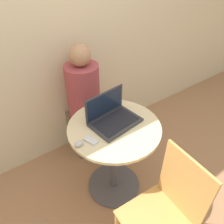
{
  "coord_description": "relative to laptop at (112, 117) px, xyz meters",
  "views": [
    {
      "loc": [
        -0.75,
        -1.03,
        1.88
      ],
      "look_at": [
        0.01,
        0.05,
        0.87
      ],
      "focal_mm": 35.0,
      "sensor_mm": 36.0,
      "label": 1
    }
  ],
  "objects": [
    {
      "name": "round_table",
      "position": [
        -0.02,
        -0.06,
        -0.29
      ],
      "size": [
        0.73,
        0.73,
        0.77
      ],
      "color": "#4C4C51",
      "rests_on": "ground_plane"
    },
    {
      "name": "person_seated",
      "position": [
        0.03,
        0.56,
        -0.29
      ],
      "size": [
        0.33,
        0.5,
        1.23
      ],
      "color": "brown",
      "rests_on": "ground_plane"
    },
    {
      "name": "chair_empty",
      "position": [
        -0.07,
        -0.69,
        -0.33
      ],
      "size": [
        0.42,
        0.42,
        0.94
      ],
      "color": "tan",
      "rests_on": "ground_plane"
    },
    {
      "name": "ground_plane",
      "position": [
        -0.02,
        -0.06,
        -0.81
      ],
      "size": [
        12.0,
        12.0,
        0.0
      ],
      "primitive_type": "plane",
      "color": "#9E704C"
    },
    {
      "name": "back_wall",
      "position": [
        -0.02,
        0.75,
        0.49
      ],
      "size": [
        7.0,
        0.05,
        2.6
      ],
      "color": "beige",
      "rests_on": "ground_plane"
    },
    {
      "name": "computer_mouse",
      "position": [
        -0.35,
        -0.08,
        -0.03
      ],
      "size": [
        0.07,
        0.05,
        0.03
      ],
      "color": "#B2B2B7",
      "rests_on": "round_table"
    },
    {
      "name": "laptop",
      "position": [
        0.0,
        0.0,
        0.0
      ],
      "size": [
        0.4,
        0.3,
        0.23
      ],
      "color": "#2D2D33",
      "rests_on": "round_table"
    },
    {
      "name": "cell_phone",
      "position": [
        -0.26,
        -0.09,
        -0.04
      ],
      "size": [
        0.08,
        0.12,
        0.02
      ],
      "color": "silver",
      "rests_on": "round_table"
    }
  ]
}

